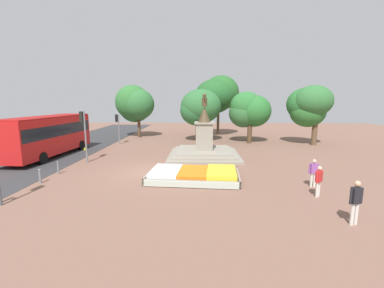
{
  "coord_description": "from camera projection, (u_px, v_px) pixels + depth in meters",
  "views": [
    {
      "loc": [
        3.3,
        -16.29,
        4.7
      ],
      "look_at": [
        2.74,
        2.5,
        1.52
      ],
      "focal_mm": 24.0,
      "sensor_mm": 36.0,
      "label": 1
    }
  ],
  "objects": [
    {
      "name": "pedestrian_crossing_plaza",
      "position": [
        356.0,
        199.0,
        9.68
      ],
      "size": [
        0.55,
        0.31,
        1.75
      ],
      "color": "beige",
      "rests_on": "ground_plane"
    },
    {
      "name": "park_tree_behind_statue",
      "position": [
        249.0,
        110.0,
        28.81
      ],
      "size": [
        4.69,
        3.69,
        5.7
      ],
      "color": "#4C3823",
      "rests_on": "ground_plane"
    },
    {
      "name": "statue_monument",
      "position": [
        204.0,
        147.0,
        21.81
      ],
      "size": [
        5.9,
        5.9,
        5.29
      ],
      "color": "gray",
      "rests_on": "ground_plane"
    },
    {
      "name": "street_asphalt_strip",
      "position": [
        1.0,
        171.0,
        17.22
      ],
      "size": [
        7.66,
        67.95,
        0.01
      ],
      "primitive_type": "cube",
      "color": "#333335",
      "rests_on": "ground_plane"
    },
    {
      "name": "kerb_bollard_mid_b",
      "position": [
        58.0,
        167.0,
        16.59
      ],
      "size": [
        0.12,
        0.12,
        0.86
      ],
      "color": "slate",
      "rests_on": "ground_plane"
    },
    {
      "name": "city_bus",
      "position": [
        49.0,
        134.0,
        21.64
      ],
      "size": [
        2.95,
        9.52,
        3.42
      ],
      "color": "red",
      "rests_on": "ground_plane"
    },
    {
      "name": "park_tree_street_side",
      "position": [
        199.0,
        108.0,
        29.51
      ],
      "size": [
        4.71,
        4.29,
        6.03
      ],
      "color": "brown",
      "rests_on": "ground_plane"
    },
    {
      "name": "flower_planter",
      "position": [
        194.0,
        175.0,
        15.4
      ],
      "size": [
        5.66,
        3.57,
        0.65
      ],
      "color": "#38281C",
      "rests_on": "ground_plane"
    },
    {
      "name": "kerb_bollard_mid_a",
      "position": [
        40.0,
        176.0,
        14.72
      ],
      "size": [
        0.15,
        0.15,
        0.85
      ],
      "color": "slate",
      "rests_on": "ground_plane"
    },
    {
      "name": "park_tree_mid_canopy",
      "position": [
        217.0,
        96.0,
        34.89
      ],
      "size": [
        6.01,
        6.38,
        8.09
      ],
      "color": "brown",
      "rests_on": "ground_plane"
    },
    {
      "name": "pedestrian_near_planter",
      "position": [
        314.0,
        171.0,
        14.01
      ],
      "size": [
        0.57,
        0.25,
        1.56
      ],
      "color": "beige",
      "rests_on": "ground_plane"
    },
    {
      "name": "pedestrian_with_handbag",
      "position": [
        319.0,
        179.0,
        12.56
      ],
      "size": [
        0.44,
        0.42,
        1.56
      ],
      "color": "beige",
      "rests_on": "ground_plane"
    },
    {
      "name": "ground_plane",
      "position": [
        149.0,
        173.0,
        16.93
      ],
      "size": [
        77.65,
        77.65,
        0.0
      ],
      "primitive_type": "plane",
      "color": "brown"
    },
    {
      "name": "park_tree_far_left",
      "position": [
        135.0,
        105.0,
        33.21
      ],
      "size": [
        5.07,
        4.43,
        6.7
      ],
      "color": "#4C3823",
      "rests_on": "ground_plane"
    },
    {
      "name": "park_tree_far_right",
      "position": [
        309.0,
        106.0,
        27.31
      ],
      "size": [
        4.4,
        4.48,
        6.3
      ],
      "color": "brown",
      "rests_on": "ground_plane"
    },
    {
      "name": "traffic_light_far_corner",
      "position": [
        118.0,
        123.0,
        27.64
      ],
      "size": [
        0.41,
        0.3,
        3.24
      ],
      "color": "slate",
      "rests_on": "ground_plane"
    },
    {
      "name": "traffic_light_mid_block",
      "position": [
        84.0,
        128.0,
        19.34
      ],
      "size": [
        0.41,
        0.3,
        3.9
      ],
      "color": "slate",
      "rests_on": "ground_plane"
    }
  ]
}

